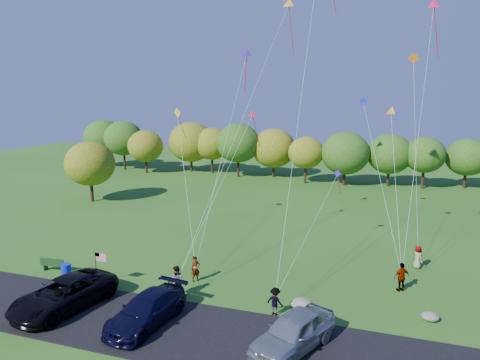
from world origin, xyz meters
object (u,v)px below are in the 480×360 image
object	(u,v)px
minivan_dark	(64,294)
flyer_e	(418,257)
flyer_d	(402,277)
flyer_c	(275,301)
trash_barrel	(66,271)
minivan_navy	(146,310)
minivan_silver	(293,332)
park_bench	(53,264)
flyer_b	(177,282)
flyer_a	(195,269)

from	to	relation	value
minivan_dark	flyer_e	xyz separation A→B (m)	(19.71, 12.67, -0.10)
minivan_dark	flyer_d	distance (m)	20.34
flyer_c	trash_barrel	xyz separation A→B (m)	(-14.56, 0.52, -0.34)
minivan_navy	flyer_e	bearing A→B (deg)	49.25
minivan_dark	flyer_e	size ratio (longest dim) A/B	3.77
minivan_dark	minivan_silver	size ratio (longest dim) A/B	1.21
minivan_dark	flyer_c	xyz separation A→B (m)	(11.65, 3.14, -0.13)
flyer_d	park_bench	bearing A→B (deg)	-22.97
park_bench	flyer_c	bearing A→B (deg)	-10.24
minivan_silver	trash_barrel	distance (m)	16.56
flyer_d	flyer_b	bearing A→B (deg)	-12.45
flyer_b	park_bench	distance (m)	9.92
flyer_c	minivan_dark	bearing A→B (deg)	29.79
minivan_dark	flyer_e	world-z (taller)	minivan_dark
flyer_a	minivan_dark	bearing A→B (deg)	-179.50
minivan_silver	flyer_c	bearing A→B (deg)	142.77
minivan_silver	flyer_c	world-z (taller)	minivan_silver
minivan_silver	minivan_navy	bearing A→B (deg)	-154.31
flyer_c	flyer_e	xyz separation A→B (m)	(8.06, 9.53, 0.03)
flyer_a	flyer_b	distance (m)	2.36
flyer_b	trash_barrel	xyz separation A→B (m)	(-8.36, 0.25, -0.50)
minivan_navy	flyer_b	size ratio (longest dim) A/B	2.80
flyer_e	trash_barrel	size ratio (longest dim) A/B	1.78
flyer_a	trash_barrel	size ratio (longest dim) A/B	1.85
minivan_silver	flyer_d	bearing A→B (deg)	82.48
minivan_dark	trash_barrel	world-z (taller)	minivan_dark
flyer_c	flyer_b	bearing A→B (deg)	12.17
flyer_b	flyer_d	distance (m)	13.98
flyer_e	trash_barrel	xyz separation A→B (m)	(-22.63, -9.01, -0.36)
minivan_silver	flyer_a	world-z (taller)	minivan_silver
flyer_c	trash_barrel	distance (m)	14.58
minivan_navy	flyer_b	distance (m)	3.45
flyer_b	flyer_c	xyz separation A→B (m)	(6.20, -0.27, -0.17)
minivan_dark	minivan_silver	world-z (taller)	minivan_silver
flyer_e	park_bench	world-z (taller)	flyer_e
minivan_silver	flyer_c	size ratio (longest dim) A/B	3.21
flyer_e	trash_barrel	bearing A→B (deg)	82.02
minivan_dark	park_bench	distance (m)	6.07
minivan_navy	flyer_a	xyz separation A→B (m)	(0.27, 5.80, 0.02)
flyer_d	park_bench	size ratio (longest dim) A/B	1.03
flyer_b	flyer_e	xyz separation A→B (m)	(14.27, 9.26, -0.14)
flyer_b	flyer_c	bearing A→B (deg)	37.84
minivan_dark	minivan_silver	xyz separation A→B (m)	(13.26, 0.15, 0.01)
minivan_dark	flyer_d	bearing A→B (deg)	36.55
park_bench	trash_barrel	distance (m)	1.60
trash_barrel	flyer_d	bearing A→B (deg)	12.77
minivan_silver	flyer_a	distance (m)	9.48
park_bench	flyer_e	bearing A→B (deg)	12.75
flyer_c	park_bench	xyz separation A→B (m)	(-16.09, 0.98, -0.27)
minivan_dark	park_bench	size ratio (longest dim) A/B	3.48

